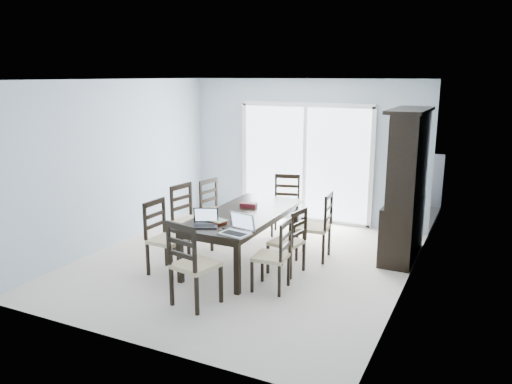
% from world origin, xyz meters
% --- Properties ---
extents(floor, '(5.00, 5.00, 0.00)m').
position_xyz_m(floor, '(0.00, 0.00, 0.00)').
color(floor, beige).
rests_on(floor, ground).
extents(ceiling, '(5.00, 5.00, 0.00)m').
position_xyz_m(ceiling, '(0.00, 0.00, 2.60)').
color(ceiling, white).
rests_on(ceiling, back_wall).
extents(back_wall, '(4.50, 0.02, 2.60)m').
position_xyz_m(back_wall, '(0.00, 2.50, 1.30)').
color(back_wall, '#9FB0BE').
rests_on(back_wall, floor).
extents(wall_left, '(0.02, 5.00, 2.60)m').
position_xyz_m(wall_left, '(-2.25, 0.00, 1.30)').
color(wall_left, '#9FB0BE').
rests_on(wall_left, floor).
extents(wall_right, '(0.02, 5.00, 2.60)m').
position_xyz_m(wall_right, '(2.25, 0.00, 1.30)').
color(wall_right, '#9FB0BE').
rests_on(wall_right, floor).
extents(balcony, '(4.50, 2.00, 0.10)m').
position_xyz_m(balcony, '(0.00, 3.50, -0.05)').
color(balcony, gray).
rests_on(balcony, ground).
extents(railing, '(4.50, 0.06, 1.10)m').
position_xyz_m(railing, '(0.00, 4.50, 0.55)').
color(railing, '#99999E').
rests_on(railing, balcony).
extents(dining_table, '(1.00, 2.20, 0.75)m').
position_xyz_m(dining_table, '(0.00, 0.00, 0.67)').
color(dining_table, black).
rests_on(dining_table, floor).
extents(china_hutch, '(0.50, 1.38, 2.20)m').
position_xyz_m(china_hutch, '(2.02, 1.25, 1.07)').
color(china_hutch, black).
rests_on(china_hutch, floor).
extents(sliding_door, '(2.52, 0.05, 2.18)m').
position_xyz_m(sliding_door, '(0.00, 2.48, 1.09)').
color(sliding_door, silver).
rests_on(sliding_door, floor).
extents(chair_left_near, '(0.47, 0.46, 1.17)m').
position_xyz_m(chair_left_near, '(-0.85, -0.80, 0.62)').
color(chair_left_near, black).
rests_on(chair_left_near, floor).
extents(chair_left_mid, '(0.54, 0.53, 1.20)m').
position_xyz_m(chair_left_mid, '(-1.01, 0.07, 0.64)').
color(chair_left_mid, black).
rests_on(chair_left_mid, floor).
extents(chair_left_far, '(0.51, 0.50, 1.14)m').
position_xyz_m(chair_left_far, '(-0.96, 0.78, 0.60)').
color(chair_left_far, black).
rests_on(chair_left_far, floor).
extents(chair_right_near, '(0.44, 0.43, 1.07)m').
position_xyz_m(chair_right_near, '(0.82, -0.67, 0.56)').
color(chair_right_near, black).
rests_on(chair_right_near, floor).
extents(chair_right_mid, '(0.47, 0.46, 1.06)m').
position_xyz_m(chair_right_mid, '(0.78, -0.09, 0.56)').
color(chair_right_mid, black).
rests_on(chair_right_mid, floor).
extents(chair_right_far, '(0.49, 0.48, 1.17)m').
position_xyz_m(chair_right_far, '(0.94, 0.62, 0.62)').
color(chair_right_far, black).
rests_on(chair_right_far, floor).
extents(chair_end_near, '(0.54, 0.55, 1.21)m').
position_xyz_m(chair_end_near, '(0.09, -1.55, 0.64)').
color(chair_end_near, black).
rests_on(chair_end_near, floor).
extents(chair_end_far, '(0.54, 0.55, 1.16)m').
position_xyz_m(chair_end_far, '(0.01, 1.58, 0.62)').
color(chair_end_far, black).
rests_on(chair_end_far, floor).
extents(laptop_dark, '(0.39, 0.34, 0.22)m').
position_xyz_m(laptop_dark, '(-0.15, -0.82, 0.80)').
color(laptop_dark, black).
rests_on(laptop_dark, dining_table).
extents(laptop_silver, '(0.40, 0.31, 0.25)m').
position_xyz_m(laptop_silver, '(0.36, -0.94, 0.81)').
color(laptop_silver, '#B9B9BC').
rests_on(laptop_silver, dining_table).
extents(book_stack, '(0.28, 0.23, 0.04)m').
position_xyz_m(book_stack, '(-0.09, -0.59, 0.77)').
color(book_stack, maroon).
rests_on(book_stack, dining_table).
extents(cell_phone, '(0.10, 0.06, 0.01)m').
position_xyz_m(cell_phone, '(0.15, -0.78, 0.76)').
color(cell_phone, black).
rests_on(cell_phone, dining_table).
extents(game_box, '(0.26, 0.17, 0.06)m').
position_xyz_m(game_box, '(-0.08, 0.31, 0.78)').
color(game_box, '#501020').
rests_on(game_box, dining_table).
extents(hot_tub, '(2.09, 1.91, 0.99)m').
position_xyz_m(hot_tub, '(-0.33, 3.60, 0.49)').
color(hot_tub, maroon).
rests_on(hot_tub, balcony).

